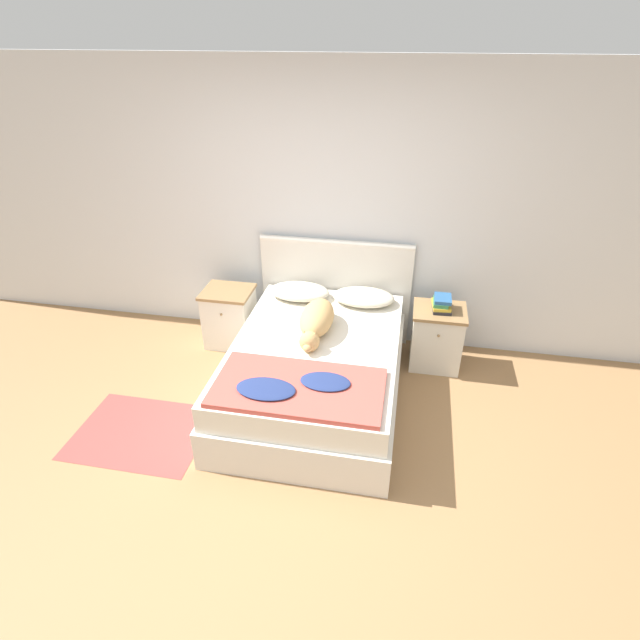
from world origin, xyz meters
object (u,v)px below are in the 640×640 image
object	(u,v)px
nightstand_left	(230,317)
book_stack	(442,304)
pillow_left	(299,291)
dog	(316,320)
pillow_right	(364,297)
nightstand_right	(436,337)
bed	(316,371)

from	to	relation	value
nightstand_left	book_stack	size ratio (longest dim) A/B	2.51
nightstand_left	pillow_left	world-z (taller)	pillow_left
dog	book_stack	bearing A→B (deg)	26.53
pillow_right	book_stack	bearing A→B (deg)	-4.84
pillow_left	nightstand_left	bearing A→B (deg)	-174.93
nightstand_left	dog	bearing A→B (deg)	-27.75
pillow_right	book_stack	distance (m)	0.69
book_stack	pillow_left	bearing A→B (deg)	177.40
pillow_left	dog	world-z (taller)	dog
dog	book_stack	world-z (taller)	dog
nightstand_left	book_stack	world-z (taller)	book_stack
nightstand_right	pillow_right	size ratio (longest dim) A/B	1.03
dog	pillow_right	bearing A→B (deg)	60.08
nightstand_left	book_stack	xyz separation A→B (m)	(1.97, 0.00, 0.34)
nightstand_right	book_stack	distance (m)	0.34
nightstand_left	pillow_left	size ratio (longest dim) A/B	1.03
nightstand_right	pillow_right	distance (m)	0.76
nightstand_right	book_stack	xyz separation A→B (m)	(0.00, 0.00, 0.34)
pillow_left	pillow_right	distance (m)	0.60
bed	pillow_left	world-z (taller)	pillow_left
bed	pillow_left	distance (m)	0.86
nightstand_right	book_stack	bearing A→B (deg)	27.43
book_stack	nightstand_right	bearing A→B (deg)	-152.57
nightstand_right	pillow_right	bearing A→B (deg)	174.93
nightstand_left	pillow_right	distance (m)	1.32
nightstand_right	pillow_left	distance (m)	1.32
nightstand_left	nightstand_right	xyz separation A→B (m)	(1.97, 0.00, 0.00)
nightstand_left	dog	xyz separation A→B (m)	(0.96, -0.50, 0.36)
dog	bed	bearing A→B (deg)	-81.50
pillow_right	book_stack	xyz separation A→B (m)	(0.69, -0.06, 0.03)
pillow_right	dog	size ratio (longest dim) A/B	0.72
pillow_right	book_stack	size ratio (longest dim) A/B	2.44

